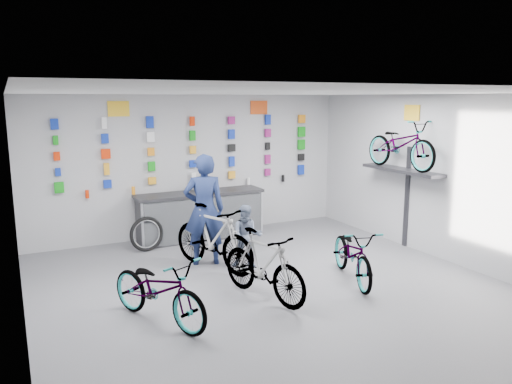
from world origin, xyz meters
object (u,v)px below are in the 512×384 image
bike_service (213,237)px  customer (247,236)px  bike_left (159,289)px  counter (201,216)px  bike_center (263,265)px  bike_right (353,254)px  clerk (204,210)px

bike_service → customer: bike_service is taller
bike_left → counter: bearing=37.0°
bike_left → bike_center: bike_center is taller
bike_right → bike_service: bearing=158.4°
bike_left → customer: customer is taller
bike_left → clerk: size_ratio=0.89×
bike_left → customer: size_ratio=1.60×
bike_service → bike_left: bearing=-153.0°
bike_right → bike_service: 2.37m
bike_center → bike_service: size_ratio=0.91×
counter → customer: 2.06m
bike_center → customer: bearing=58.2°
customer → bike_service: bearing=-168.3°
counter → bike_service: size_ratio=1.43×
clerk → customer: (0.60, -0.49, -0.44)m
counter → customer: (0.10, -2.06, 0.07)m
bike_left → bike_service: (1.42, 1.64, 0.10)m
clerk → bike_center: bearing=111.9°
clerk → counter: bearing=-91.7°
bike_center → bike_right: bike_center is taller
bike_left → clerk: clerk is taller
bike_center → clerk: 1.96m
counter → bike_center: bike_center is taller
bike_left → customer: 2.51m
bike_service → customer: (0.58, -0.14, -0.01)m
bike_right → clerk: clerk is taller
counter → clerk: clerk is taller
counter → bike_service: bike_service is taller
bike_center → clerk: (-0.19, 1.89, 0.48)m
clerk → customer: 0.89m
bike_right → customer: (-1.24, 1.38, 0.10)m
counter → clerk: 1.72m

